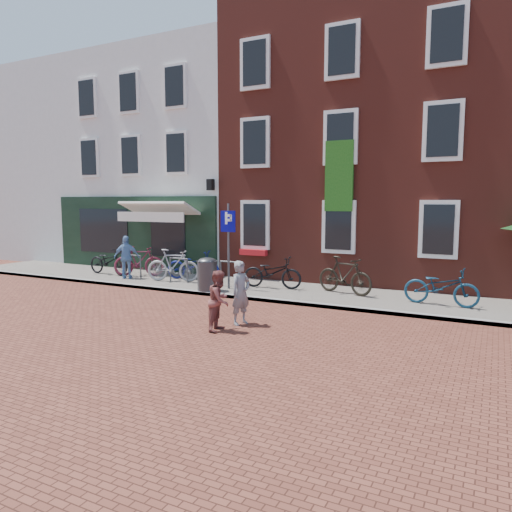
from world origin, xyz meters
The scene contains 18 objects.
ground centered at (0.00, 0.00, 0.00)m, with size 80.00×80.00×0.00m, color brown.
sidewalk centered at (1.00, 1.50, 0.05)m, with size 24.00×3.00×0.10m, color slate.
building_stucco centered at (-5.00, 7.00, 4.50)m, with size 8.00×8.00×9.00m, color silver.
building_brick_mid centered at (2.00, 7.00, 5.00)m, with size 6.00×8.00×10.00m, color maroon.
building_brick_right centered at (8.00, 7.00, 5.00)m, with size 6.00×8.00×10.00m, color maroon.
filler_left centered at (-12.50, 7.00, 4.50)m, with size 7.00×8.00×9.00m, color silver.
litter_bin centered at (0.21, 0.30, 0.66)m, with size 0.59×0.59×1.09m.
parking_sign centered at (0.62, 0.89, 1.81)m, with size 0.50×0.08×2.65m.
woman centered at (2.86, -2.41, 0.74)m, with size 0.54×0.35×1.47m, color gray.
boy centered at (2.70, -3.07, 0.66)m, with size 0.65×0.50×1.33m, color brown.
cafe_person centered at (-3.60, 1.00, 0.85)m, with size 0.88×0.37×1.51m, color #6D97C6.
bicycle_0 centered at (-4.82, 1.37, 0.60)m, with size 0.66×1.89×0.99m, color black.
bicycle_1 centered at (-3.56, 1.59, 0.65)m, with size 0.52×1.84×1.10m, color maroon.
bicycle_2 centered at (-1.38, 1.88, 0.60)m, with size 0.66×1.89×0.99m, color navy.
bicycle_3 centered at (-1.73, 1.20, 0.65)m, with size 0.52×1.84×1.10m, color #949395.
bicycle_4 centered at (1.80, 1.59, 0.60)m, with size 0.66×1.89×0.99m, color black.
bicycle_5 centered at (4.09, 1.71, 0.65)m, with size 0.52×1.84×1.10m, color black.
bicycle_6 centered at (6.79, 1.33, 0.60)m, with size 0.66×1.89×0.99m, color #11334A.
Camera 1 is at (8.03, -11.81, 2.82)m, focal length 33.45 mm.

